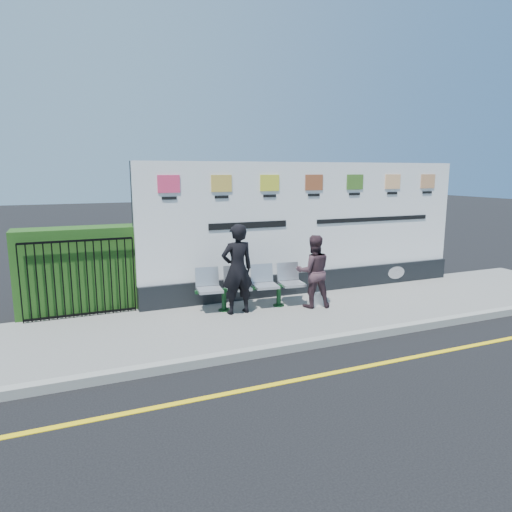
% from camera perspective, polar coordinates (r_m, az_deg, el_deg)
% --- Properties ---
extents(ground, '(80.00, 80.00, 0.00)m').
position_cam_1_polar(ground, '(7.70, 17.83, -12.23)').
color(ground, black).
extents(pavement, '(14.00, 3.00, 0.12)m').
position_cam_1_polar(pavement, '(9.59, 8.09, -6.90)').
color(pavement, slate).
rests_on(pavement, ground).
extents(kerb, '(14.00, 0.18, 0.14)m').
position_cam_1_polar(kerb, '(8.40, 13.39, -9.55)').
color(kerb, gray).
rests_on(kerb, ground).
extents(yellow_line, '(14.00, 0.10, 0.01)m').
position_cam_1_polar(yellow_line, '(7.70, 17.83, -12.20)').
color(yellow_line, yellow).
rests_on(yellow_line, ground).
extents(billboard, '(8.00, 0.30, 3.00)m').
position_cam_1_polar(billboard, '(10.67, 6.90, 2.41)').
color(billboard, black).
rests_on(billboard, pavement).
extents(hedge, '(2.35, 0.70, 1.70)m').
position_cam_1_polar(hedge, '(9.83, -21.34, -1.61)').
color(hedge, '#214A16').
rests_on(hedge, pavement).
extents(railing, '(2.05, 0.06, 1.54)m').
position_cam_1_polar(railing, '(9.41, -21.22, -2.62)').
color(railing, black).
rests_on(railing, pavement).
extents(bench, '(2.30, 0.82, 0.48)m').
position_cam_1_polar(bench, '(9.46, -0.52, -5.13)').
color(bench, '#ADB0B7').
rests_on(bench, pavement).
extents(woman_left, '(0.68, 0.46, 1.80)m').
position_cam_1_polar(woman_left, '(8.98, -2.36, -1.65)').
color(woman_left, black).
rests_on(woman_left, pavement).
extents(woman_right, '(0.86, 0.74, 1.52)m').
position_cam_1_polar(woman_right, '(9.51, 7.18, -1.91)').
color(woman_right, '#3C272E').
rests_on(woman_right, pavement).
extents(handbag_brown, '(0.25, 0.11, 0.19)m').
position_cam_1_polar(handbag_brown, '(9.30, -2.27, -3.27)').
color(handbag_brown, '#331C0E').
rests_on(handbag_brown, bench).
extents(carrier_bag_white, '(0.28, 0.17, 0.28)m').
position_cam_1_polar(carrier_bag_white, '(9.71, 7.44, -5.44)').
color(carrier_bag_white, white).
rests_on(carrier_bag_white, pavement).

